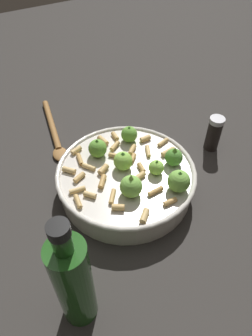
{
  "coord_description": "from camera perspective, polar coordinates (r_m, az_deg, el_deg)",
  "views": [
    {
      "loc": [
        0.38,
        -0.22,
        0.53
      ],
      "look_at": [
        0.0,
        0.0,
        0.07
      ],
      "focal_mm": 32.92,
      "sensor_mm": 36.0,
      "label": 1
    }
  ],
  "objects": [
    {
      "name": "wooden_spoon",
      "position": [
        0.84,
        -13.21,
        6.45
      ],
      "size": [
        0.26,
        0.07,
        0.02
      ],
      "color": "olive",
      "rests_on": "ground"
    },
    {
      "name": "cooking_pan",
      "position": [
        0.66,
        0.18,
        -1.75
      ],
      "size": [
        0.3,
        0.3,
        0.11
      ],
      "color": "beige",
      "rests_on": "ground"
    },
    {
      "name": "pepper_shaker",
      "position": [
        0.78,
        15.94,
        6.17
      ],
      "size": [
        0.04,
        0.04,
        0.09
      ],
      "color": "black",
      "rests_on": "ground"
    },
    {
      "name": "ground_plane",
      "position": [
        0.69,
        0.0,
        -3.81
      ],
      "size": [
        2.4,
        2.4,
        0.0
      ],
      "primitive_type": "plane",
      "color": "#2D2B28"
    },
    {
      "name": "olive_oil_bottle",
      "position": [
        0.47,
        -9.69,
        -20.12
      ],
      "size": [
        0.05,
        0.05,
        0.25
      ],
      "color": "#1E4C19",
      "rests_on": "ground"
    }
  ]
}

